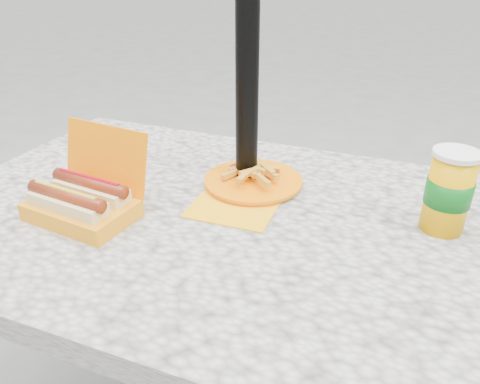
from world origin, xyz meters
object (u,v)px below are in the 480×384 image
at_px(umbrella_pole, 248,22).
at_px(soda_cup, 449,191).
at_px(hotdog_box, 83,200).
at_px(fries_plate, 252,181).

distance_m(umbrella_pole, soda_cup, 0.51).
height_order(umbrella_pole, soda_cup, umbrella_pole).
relative_size(umbrella_pole, hotdog_box, 9.87).
height_order(umbrella_pole, fries_plate, umbrella_pole).
distance_m(umbrella_pole, hotdog_box, 0.48).
xyz_separation_m(umbrella_pole, fries_plate, (0.02, -0.03, -0.34)).
relative_size(hotdog_box, soda_cup, 1.39).
bearing_deg(umbrella_pole, soda_cup, -8.04).
bearing_deg(soda_cup, hotdog_box, -161.92).
height_order(fries_plate, soda_cup, soda_cup).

